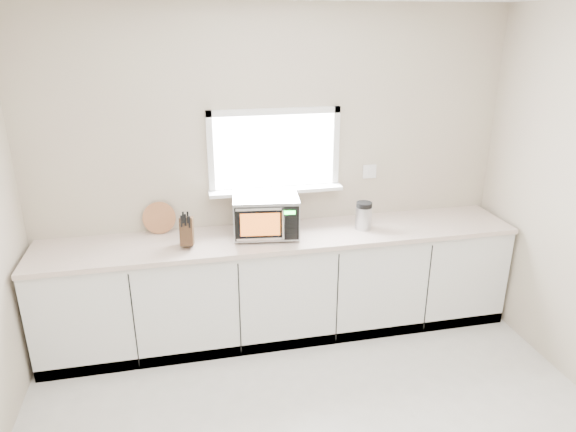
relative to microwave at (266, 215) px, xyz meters
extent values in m
cube|color=#C1B899|center=(0.13, 0.29, 0.26)|extent=(4.00, 0.02, 2.70)
cube|color=white|center=(0.13, 0.27, 0.46)|extent=(1.00, 0.02, 0.60)
cube|color=white|center=(0.13, 0.21, 0.14)|extent=(1.12, 0.16, 0.03)
cube|color=white|center=(0.13, 0.26, 0.78)|extent=(1.10, 0.04, 0.05)
cube|color=white|center=(0.13, 0.26, 0.13)|extent=(1.10, 0.04, 0.05)
cube|color=white|center=(-0.40, 0.26, 0.46)|extent=(0.05, 0.04, 0.70)
cube|color=white|center=(0.65, 0.26, 0.46)|extent=(0.05, 0.04, 0.70)
cube|color=white|center=(0.98, 0.28, 0.23)|extent=(0.12, 0.01, 0.12)
cube|color=silver|center=(0.13, -0.01, -0.65)|extent=(3.92, 0.60, 0.88)
cube|color=beige|center=(0.13, -0.02, -0.19)|extent=(3.92, 0.64, 0.04)
cylinder|color=black|center=(-0.23, -0.12, -0.17)|extent=(0.02, 0.02, 0.02)
cylinder|color=black|center=(-0.19, 0.19, -0.17)|extent=(0.02, 0.02, 0.02)
cylinder|color=black|center=(0.20, -0.17, -0.17)|extent=(0.02, 0.02, 0.02)
cylinder|color=black|center=(0.24, 0.13, -0.17)|extent=(0.02, 0.02, 0.02)
cube|color=#ABADB2|center=(0.00, 0.01, 0.00)|extent=(0.56, 0.46, 0.31)
cube|color=black|center=(-0.03, -0.19, 0.00)|extent=(0.49, 0.08, 0.27)
cube|color=orange|center=(-0.08, -0.19, 0.00)|extent=(0.30, 0.04, 0.19)
cylinder|color=silver|center=(0.09, -0.23, 0.00)|extent=(0.02, 0.02, 0.24)
cube|color=black|center=(0.15, -0.22, 0.00)|extent=(0.12, 0.02, 0.27)
cube|color=#19FF33|center=(0.15, -0.23, 0.09)|extent=(0.09, 0.02, 0.03)
cube|color=silver|center=(0.00, 0.01, 0.15)|extent=(0.56, 0.46, 0.01)
cube|color=#422D17|center=(-0.63, -0.09, -0.05)|extent=(0.12, 0.22, 0.25)
cube|color=black|center=(-0.67, -0.13, 0.05)|extent=(0.02, 0.04, 0.09)
cube|color=black|center=(-0.64, -0.14, 0.06)|extent=(0.02, 0.04, 0.09)
cube|color=black|center=(-0.61, -0.14, 0.04)|extent=(0.02, 0.04, 0.09)
cube|color=black|center=(-0.65, -0.14, 0.08)|extent=(0.02, 0.04, 0.09)
cube|color=black|center=(-0.62, -0.14, 0.08)|extent=(0.02, 0.04, 0.09)
cylinder|color=#AE7043|center=(-0.84, 0.23, -0.04)|extent=(0.26, 0.06, 0.26)
cylinder|color=#ABADB2|center=(0.82, -0.04, -0.08)|extent=(0.17, 0.17, 0.19)
cylinder|color=black|center=(0.82, -0.04, 0.04)|extent=(0.16, 0.16, 0.05)
camera|label=1|loc=(-0.65, -3.81, 1.45)|focal=32.00mm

